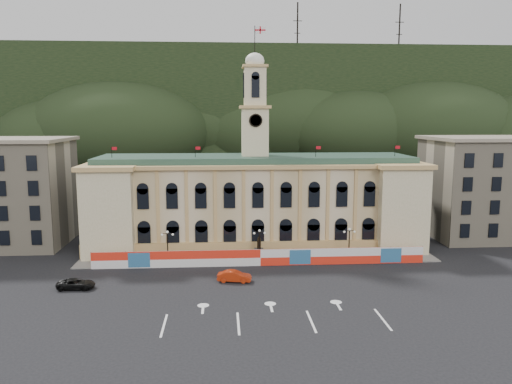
{
  "coord_description": "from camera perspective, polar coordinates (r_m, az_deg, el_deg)",
  "views": [
    {
      "loc": [
        -5.51,
        -57.34,
        22.19
      ],
      "look_at": [
        -0.47,
        18.0,
        10.78
      ],
      "focal_mm": 35.0,
      "sensor_mm": 36.0,
      "label": 1
    }
  ],
  "objects": [
    {
      "name": "hill_ridge",
      "position": [
        179.44,
        -2.08,
        7.72
      ],
      "size": [
        230.0,
        80.0,
        64.0
      ],
      "color": "black",
      "rests_on": "ground"
    },
    {
      "name": "statue",
      "position": [
        78.41,
        0.34,
        -6.94
      ],
      "size": [
        1.4,
        1.4,
        3.72
      ],
      "color": "#595651",
      "rests_on": "ground"
    },
    {
      "name": "pavement",
      "position": [
        78.47,
        0.36,
        -7.77
      ],
      "size": [
        56.0,
        5.5,
        0.16
      ],
      "primitive_type": "cube",
      "color": "slate",
      "rests_on": "ground"
    },
    {
      "name": "city_hall",
      "position": [
        86.35,
        -0.12,
        -0.97
      ],
      "size": [
        56.2,
        17.6,
        37.1
      ],
      "color": "beige",
      "rests_on": "ground"
    },
    {
      "name": "ground",
      "position": [
        61.73,
        1.59,
        -12.48
      ],
      "size": [
        260.0,
        260.0,
        0.0
      ],
      "primitive_type": "plane",
      "color": "black",
      "rests_on": "ground"
    },
    {
      "name": "side_building_left",
      "position": [
        96.76,
        -26.58,
        0.04
      ],
      "size": [
        21.0,
        17.0,
        18.6
      ],
      "color": "#B4A68B",
      "rests_on": "ground"
    },
    {
      "name": "red_sedan",
      "position": [
        68.68,
        -2.49,
        -9.6
      ],
      "size": [
        3.03,
        5.09,
        1.51
      ],
      "primitive_type": "imported",
      "rotation": [
        0.0,
        0.0,
        1.41
      ],
      "color": "#AC280C",
      "rests_on": "ground"
    },
    {
      "name": "lamp_right",
      "position": [
        79.2,
        10.6,
        -5.52
      ],
      "size": [
        1.96,
        0.44,
        5.15
      ],
      "color": "black",
      "rests_on": "ground"
    },
    {
      "name": "lamp_center",
      "position": [
        76.96,
        0.4,
        -5.79
      ],
      "size": [
        1.96,
        0.44,
        5.15
      ],
      "color": "black",
      "rests_on": "ground"
    },
    {
      "name": "lamp_left",
      "position": [
        77.23,
        -10.07,
        -5.87
      ],
      "size": [
        1.96,
        0.44,
        5.15
      ],
      "color": "black",
      "rests_on": "ground"
    },
    {
      "name": "black_suv",
      "position": [
        69.98,
        -19.87,
        -9.85
      ],
      "size": [
        2.56,
        4.97,
        1.34
      ],
      "primitive_type": "imported",
      "rotation": [
        0.0,
        0.0,
        1.54
      ],
      "color": "black",
      "rests_on": "ground"
    },
    {
      "name": "lane_markings",
      "position": [
        57.12,
        2.07,
        -14.27
      ],
      "size": [
        26.0,
        10.0,
        0.02
      ],
      "primitive_type": null,
      "color": "white",
      "rests_on": "ground"
    },
    {
      "name": "hoarding_fence",
      "position": [
        75.58,
        0.55,
        -7.49
      ],
      "size": [
        50.0,
        0.44,
        2.5
      ],
      "color": "red",
      "rests_on": "ground"
    },
    {
      "name": "side_building_right",
      "position": [
        101.55,
        24.75,
        0.52
      ],
      "size": [
        21.0,
        17.0,
        18.6
      ],
      "color": "#B4A68B",
      "rests_on": "ground"
    }
  ]
}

